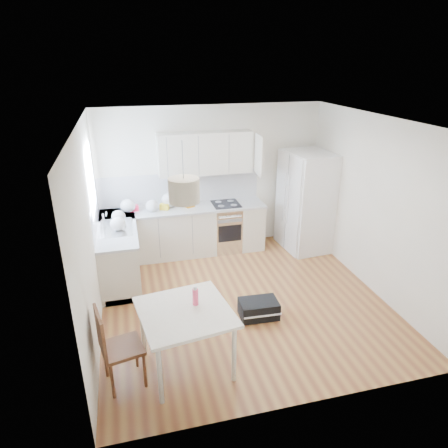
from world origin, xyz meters
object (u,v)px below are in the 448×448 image
(dining_table, at_px, (185,317))
(dining_chair, at_px, (123,346))
(refrigerator, at_px, (307,202))
(gym_bag, at_px, (259,309))

(dining_table, bearing_deg, dining_chair, 177.05)
(dining_table, distance_m, dining_chair, 0.75)
(refrigerator, height_order, dining_table, refrigerator)
(refrigerator, distance_m, dining_table, 3.90)
(dining_chair, xyz_separation_m, gym_bag, (1.88, 0.82, -0.38))
(refrigerator, height_order, gym_bag, refrigerator)
(dining_table, bearing_deg, gym_bag, 24.25)
(refrigerator, distance_m, dining_chair, 4.50)
(dining_table, relative_size, dining_chair, 1.15)
(refrigerator, bearing_deg, dining_chair, -146.49)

